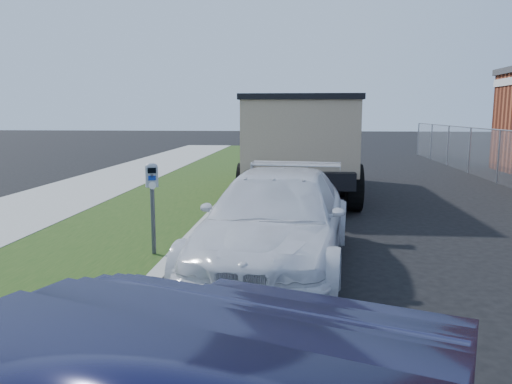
{
  "coord_description": "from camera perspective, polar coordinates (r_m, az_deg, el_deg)",
  "views": [
    {
      "loc": [
        -0.6,
        -7.51,
        2.35
      ],
      "look_at": [
        -1.4,
        1.0,
        1.0
      ],
      "focal_mm": 35.0,
      "sensor_mm": 36.0,
      "label": 1
    }
  ],
  "objects": [
    {
      "name": "parking_meter",
      "position": [
        7.97,
        -11.8,
        0.41
      ],
      "size": [
        0.23,
        0.2,
        1.45
      ],
      "rotation": [
        0.0,
        0.0,
        0.39
      ],
      "color": "#3F4247",
      "rests_on": "ground"
    },
    {
      "name": "streetside",
      "position": [
        10.97,
        -21.75,
        -3.68
      ],
      "size": [
        6.12,
        50.0,
        0.15
      ],
      "color": "gray",
      "rests_on": "ground"
    },
    {
      "name": "dump_truck",
      "position": [
        15.14,
        5.04,
        6.28
      ],
      "size": [
        3.05,
        7.5,
        2.93
      ],
      "rotation": [
        0.0,
        0.0,
        0.01
      ],
      "color": "black",
      "rests_on": "ground"
    },
    {
      "name": "ground",
      "position": [
        7.89,
        9.59,
        -8.48
      ],
      "size": [
        120.0,
        120.0,
        0.0
      ],
      "primitive_type": "plane",
      "color": "black",
      "rests_on": "ground"
    },
    {
      "name": "white_wagon",
      "position": [
        7.58,
        2.29,
        -3.32
      ],
      "size": [
        2.58,
        5.26,
        1.47
      ],
      "primitive_type": "imported",
      "rotation": [
        0.0,
        0.0,
        -0.1
      ],
      "color": "silver",
      "rests_on": "ground"
    }
  ]
}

